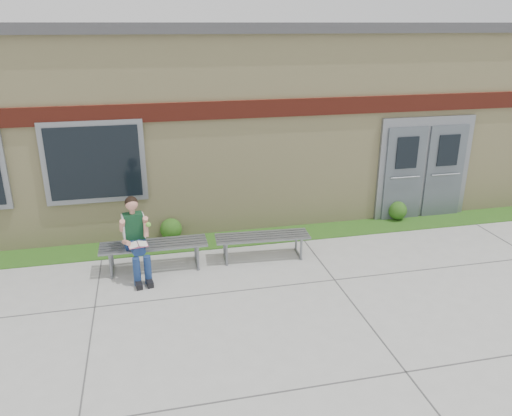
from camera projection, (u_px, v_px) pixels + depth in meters
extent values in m
plane|color=#9E9E99|center=(287.00, 301.00, 7.99)|extent=(80.00, 80.00, 0.00)
cube|color=#174D14|center=(253.00, 237.00, 10.36)|extent=(16.00, 0.80, 0.02)
cube|color=beige|center=(224.00, 114.00, 12.78)|extent=(16.00, 6.00, 4.00)
cube|color=#3F3F42|center=(222.00, 27.00, 12.05)|extent=(16.20, 6.20, 0.20)
cube|color=maroon|center=(248.00, 109.00, 9.80)|extent=(16.00, 0.06, 0.35)
cube|color=slate|center=(94.00, 162.00, 9.48)|extent=(1.90, 0.08, 1.60)
cube|color=black|center=(94.00, 163.00, 9.45)|extent=(1.70, 0.04, 1.40)
cube|color=slate|center=(424.00, 168.00, 11.13)|extent=(2.20, 0.08, 2.30)
cube|color=#505860|center=(404.00, 174.00, 11.01)|extent=(0.92, 0.06, 2.10)
cube|color=#505860|center=(444.00, 172.00, 11.22)|extent=(0.92, 0.06, 2.10)
cube|color=slate|center=(154.00, 245.00, 8.91)|extent=(1.90, 0.54, 0.04)
cube|color=slate|center=(111.00, 262.00, 8.84)|extent=(0.05, 0.53, 0.43)
cube|color=slate|center=(197.00, 253.00, 9.15)|extent=(0.05, 0.53, 0.43)
cube|color=slate|center=(262.00, 236.00, 9.33)|extent=(1.78, 0.59, 0.03)
cube|color=slate|center=(226.00, 251.00, 9.27)|extent=(0.07, 0.49, 0.40)
cube|color=slate|center=(298.00, 244.00, 9.56)|extent=(0.07, 0.49, 0.40)
cube|color=navy|center=(135.00, 242.00, 8.76)|extent=(0.38, 0.30, 0.16)
cube|color=#0E331B|center=(133.00, 226.00, 8.63)|extent=(0.35, 0.25, 0.47)
sphere|color=tan|center=(132.00, 204.00, 8.48)|extent=(0.24, 0.24, 0.21)
sphere|color=black|center=(131.00, 203.00, 8.49)|extent=(0.26, 0.26, 0.22)
cylinder|color=navy|center=(132.00, 248.00, 8.49)|extent=(0.22, 0.45, 0.15)
cylinder|color=navy|center=(143.00, 246.00, 8.55)|extent=(0.22, 0.45, 0.15)
cylinder|color=navy|center=(137.00, 272.00, 8.40)|extent=(0.12, 0.12, 0.51)
cylinder|color=navy|center=(148.00, 270.00, 8.46)|extent=(0.12, 0.12, 0.51)
cube|color=black|center=(139.00, 284.00, 8.41)|extent=(0.14, 0.28, 0.10)
cube|color=black|center=(150.00, 282.00, 8.47)|extent=(0.14, 0.28, 0.10)
cylinder|color=tan|center=(122.00, 226.00, 8.49)|extent=(0.13, 0.24, 0.27)
cylinder|color=tan|center=(145.00, 222.00, 8.62)|extent=(0.13, 0.24, 0.27)
cube|color=white|center=(138.00, 244.00, 8.38)|extent=(0.35, 0.27, 0.02)
cube|color=#C44970|center=(138.00, 245.00, 8.38)|extent=(0.35, 0.28, 0.01)
sphere|color=#6CD037|center=(148.00, 225.00, 8.51)|extent=(0.09, 0.09, 0.09)
sphere|color=#174D14|center=(171.00, 229.00, 10.17)|extent=(0.44, 0.44, 0.44)
sphere|color=#174D14|center=(397.00, 210.00, 11.22)|extent=(0.42, 0.42, 0.42)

